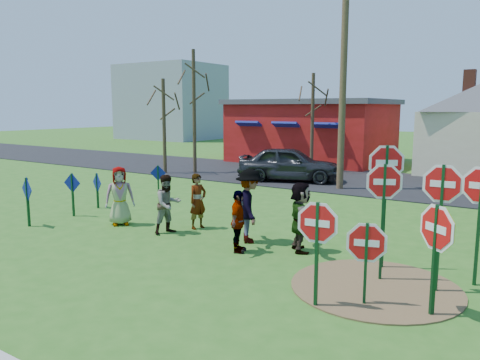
{
  "coord_description": "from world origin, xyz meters",
  "views": [
    {
      "loc": [
        7.0,
        -9.52,
        3.4
      ],
      "look_at": [
        0.05,
        1.08,
        1.43
      ],
      "focal_mm": 35.0,
      "sensor_mm": 36.0,
      "label": 1
    }
  ],
  "objects_px": {
    "stop_sign_b": "(386,175)",
    "stop_sign_c": "(442,199)",
    "person_b": "(198,201)",
    "stop_sign_a": "(317,231)",
    "person_a": "(120,196)",
    "suv": "(289,164)",
    "utility_pole": "(343,75)"
  },
  "relations": [
    {
      "from": "stop_sign_b",
      "to": "person_b",
      "type": "distance_m",
      "value": 5.53
    },
    {
      "from": "person_a",
      "to": "person_b",
      "type": "height_order",
      "value": "person_a"
    },
    {
      "from": "suv",
      "to": "person_b",
      "type": "bearing_deg",
      "value": 172.92
    },
    {
      "from": "stop_sign_a",
      "to": "person_b",
      "type": "height_order",
      "value": "stop_sign_a"
    },
    {
      "from": "stop_sign_a",
      "to": "suv",
      "type": "distance_m",
      "value": 13.87
    },
    {
      "from": "stop_sign_b",
      "to": "person_a",
      "type": "bearing_deg",
      "value": 154.92
    },
    {
      "from": "stop_sign_b",
      "to": "utility_pole",
      "type": "height_order",
      "value": "utility_pole"
    },
    {
      "from": "stop_sign_b",
      "to": "suv",
      "type": "distance_m",
      "value": 11.95
    },
    {
      "from": "person_b",
      "to": "stop_sign_a",
      "type": "bearing_deg",
      "value": -108.83
    },
    {
      "from": "utility_pole",
      "to": "person_b",
      "type": "bearing_deg",
      "value": -96.69
    },
    {
      "from": "stop_sign_b",
      "to": "person_b",
      "type": "bearing_deg",
      "value": 146.54
    },
    {
      "from": "person_a",
      "to": "stop_sign_b",
      "type": "bearing_deg",
      "value": -47.77
    },
    {
      "from": "suv",
      "to": "utility_pole",
      "type": "relative_size",
      "value": 0.52
    },
    {
      "from": "stop_sign_b",
      "to": "person_a",
      "type": "xyz_separation_m",
      "value": [
        -7.54,
        -0.43,
        -1.16
      ]
    },
    {
      "from": "person_b",
      "to": "suv",
      "type": "bearing_deg",
      "value": 23.77
    },
    {
      "from": "stop_sign_c",
      "to": "suv",
      "type": "relative_size",
      "value": 0.54
    },
    {
      "from": "stop_sign_c",
      "to": "person_a",
      "type": "bearing_deg",
      "value": 174.85
    },
    {
      "from": "stop_sign_c",
      "to": "person_b",
      "type": "distance_m",
      "value": 6.79
    },
    {
      "from": "stop_sign_b",
      "to": "person_a",
      "type": "distance_m",
      "value": 7.64
    },
    {
      "from": "stop_sign_c",
      "to": "person_b",
      "type": "height_order",
      "value": "stop_sign_c"
    },
    {
      "from": "person_b",
      "to": "utility_pole",
      "type": "xyz_separation_m",
      "value": [
        0.98,
        8.34,
        3.92
      ]
    },
    {
      "from": "stop_sign_b",
      "to": "stop_sign_c",
      "type": "distance_m",
      "value": 1.47
    },
    {
      "from": "stop_sign_c",
      "to": "suv",
      "type": "distance_m",
      "value": 13.28
    },
    {
      "from": "stop_sign_a",
      "to": "utility_pole",
      "type": "distance_m",
      "value": 12.55
    },
    {
      "from": "stop_sign_a",
      "to": "suv",
      "type": "relative_size",
      "value": 0.42
    },
    {
      "from": "stop_sign_b",
      "to": "suv",
      "type": "bearing_deg",
      "value": 98.5
    },
    {
      "from": "stop_sign_c",
      "to": "suv",
      "type": "xyz_separation_m",
      "value": [
        -8.37,
        10.27,
        -0.94
      ]
    },
    {
      "from": "person_a",
      "to": "suv",
      "type": "relative_size",
      "value": 0.37
    },
    {
      "from": "stop_sign_b",
      "to": "person_b",
      "type": "xyz_separation_m",
      "value": [
        -5.37,
        0.48,
        -1.23
      ]
    },
    {
      "from": "stop_sign_c",
      "to": "utility_pole",
      "type": "bearing_deg",
      "value": 117.39
    },
    {
      "from": "stop_sign_a",
      "to": "person_b",
      "type": "distance_m",
      "value": 5.88
    },
    {
      "from": "stop_sign_b",
      "to": "person_a",
      "type": "height_order",
      "value": "stop_sign_b"
    }
  ]
}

